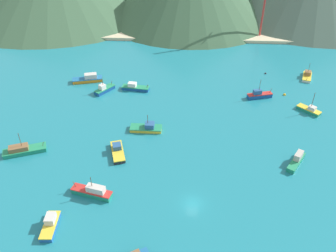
{
  "coord_description": "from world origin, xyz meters",
  "views": [
    {
      "loc": [
        -2.43,
        -50.31,
        55.61
      ],
      "look_at": [
        -6.71,
        27.74,
        0.31
      ],
      "focal_mm": 36.92,
      "sensor_mm": 36.0,
      "label": 1
    }
  ],
  "objects": [
    {
      "name": "fishing_boat_5",
      "position": [
        -27.86,
        -7.61,
        0.88
      ],
      "size": [
        2.82,
        7.02,
        2.5
      ],
      "color": "#1E5BA8",
      "rests_on": "ground"
    },
    {
      "name": "fishing_boat_7",
      "position": [
        25.04,
        14.21,
        0.99
      ],
      "size": [
        6.01,
        7.78,
        2.79
      ],
      "color": "#198466",
      "rests_on": "ground"
    },
    {
      "name": "beach_strip",
      "position": [
        0.0,
        99.73,
        0.6
      ],
      "size": [
        247.0,
        18.53,
        1.2
      ],
      "primitive_type": "cube",
      "color": "beige",
      "rests_on": "ground"
    },
    {
      "name": "fishing_boat_2",
      "position": [
        -35.29,
        53.15,
        0.99
      ],
      "size": [
        10.39,
        5.44,
        2.72
      ],
      "color": "orange",
      "rests_on": "ground"
    },
    {
      "name": "ground",
      "position": [
        0.0,
        30.0,
        -0.25
      ],
      "size": [
        260.0,
        280.0,
        0.5
      ],
      "color": "teal"
    },
    {
      "name": "fishing_boat_11",
      "position": [
        -42.31,
        14.63,
        0.86
      ],
      "size": [
        10.75,
        6.51,
        6.08
      ],
      "color": "#198466",
      "rests_on": "ground"
    },
    {
      "name": "buoy_2",
      "position": [
        26.1,
        62.18,
        0.12
      ],
      "size": [
        0.68,
        0.68,
        0.68
      ],
      "color": "#232328",
      "rests_on": "ground"
    },
    {
      "name": "fishing_boat_10",
      "position": [
        34.56,
        37.72,
        0.75
      ],
      "size": [
        6.64,
        6.56,
        6.6
      ],
      "color": "#198466",
      "rests_on": "ground"
    },
    {
      "name": "buoy_0",
      "position": [
        29.55,
        47.33,
        0.15
      ],
      "size": [
        0.86,
        0.86,
        0.86
      ],
      "color": "gold",
      "rests_on": "ground"
    },
    {
      "name": "fishing_boat_13",
      "position": [
        -18.66,
        48.34,
        0.81
      ],
      "size": [
        9.16,
        3.67,
        2.4
      ],
      "color": "#14478C",
      "rests_on": "ground"
    },
    {
      "name": "fishing_boat_8",
      "position": [
        39.89,
        59.88,
        0.75
      ],
      "size": [
        5.0,
        7.97,
        5.31
      ],
      "color": "silver",
      "rests_on": "ground"
    },
    {
      "name": "fishing_boat_1",
      "position": [
        21.04,
        45.28,
        0.99
      ],
      "size": [
        8.18,
        3.98,
        6.47
      ],
      "color": "#14478C",
      "rests_on": "ground"
    },
    {
      "name": "fishing_boat_6",
      "position": [
        -12.43,
        25.95,
        0.78
      ],
      "size": [
        8.7,
        3.4,
        4.9
      ],
      "color": "gold",
      "rests_on": "ground"
    },
    {
      "name": "fishing_boat_0",
      "position": [
        -18.67,
        15.67,
        0.71
      ],
      "size": [
        5.1,
        8.71,
        2.17
      ],
      "color": "#232328",
      "rests_on": "ground"
    },
    {
      "name": "fishing_boat_9",
      "position": [
        -28.41,
        46.4,
        0.92
      ],
      "size": [
        6.15,
        7.29,
        5.06
      ],
      "color": "#14478C",
      "rests_on": "ground"
    },
    {
      "name": "fishing_boat_3",
      "position": [
        -21.53,
        1.33,
        1.05
      ],
      "size": [
        9.37,
        4.35,
        5.33
      ],
      "color": "#198466",
      "rests_on": "ground"
    }
  ]
}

